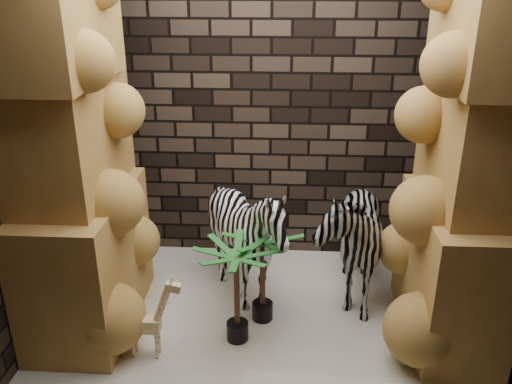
# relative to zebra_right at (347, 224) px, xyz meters

# --- Properties ---
(floor) EXTENTS (3.50, 3.50, 0.00)m
(floor) POSITION_rel_zebra_right_xyz_m (-0.69, -0.54, -0.67)
(floor) COLOR silver
(floor) RESTS_ON ground
(wall_back) EXTENTS (3.50, 0.00, 3.50)m
(wall_back) POSITION_rel_zebra_right_xyz_m (-0.69, 0.71, 0.83)
(wall_back) COLOR black
(wall_back) RESTS_ON ground
(wall_front) EXTENTS (3.50, 0.00, 3.50)m
(wall_front) POSITION_rel_zebra_right_xyz_m (-0.69, -1.79, 0.83)
(wall_front) COLOR black
(wall_front) RESTS_ON ground
(wall_left) EXTENTS (0.00, 3.00, 3.00)m
(wall_left) POSITION_rel_zebra_right_xyz_m (-2.44, -0.54, 0.83)
(wall_left) COLOR black
(wall_left) RESTS_ON ground
(rock_pillar_left) EXTENTS (0.68, 1.30, 3.00)m
(rock_pillar_left) POSITION_rel_zebra_right_xyz_m (-2.09, -0.54, 0.83)
(rock_pillar_left) COLOR #C48445
(rock_pillar_left) RESTS_ON floor
(rock_pillar_right) EXTENTS (0.58, 1.25, 3.00)m
(rock_pillar_right) POSITION_rel_zebra_right_xyz_m (0.73, -0.54, 0.83)
(rock_pillar_right) COLOR #C48445
(rock_pillar_right) RESTS_ON floor
(zebra_right) EXTENTS (0.66, 1.15, 1.33)m
(zebra_right) POSITION_rel_zebra_right_xyz_m (0.00, 0.00, 0.00)
(zebra_right) COLOR white
(zebra_right) RESTS_ON floor
(zebra_left) EXTENTS (1.21, 1.38, 1.08)m
(zebra_left) POSITION_rel_zebra_right_xyz_m (-0.84, -0.20, -0.12)
(zebra_left) COLOR white
(zebra_left) RESTS_ON floor
(giraffe_toy) EXTENTS (0.36, 0.13, 0.69)m
(giraffe_toy) POSITION_rel_zebra_right_xyz_m (-1.54, -0.96, -0.32)
(giraffe_toy) COLOR #FFDE94
(giraffe_toy) RESTS_ON floor
(palm_front) EXTENTS (0.36, 0.36, 0.81)m
(palm_front) POSITION_rel_zebra_right_xyz_m (-0.70, -0.46, -0.26)
(palm_front) COLOR #15701B
(palm_front) RESTS_ON floor
(palm_back) EXTENTS (0.36, 0.36, 0.82)m
(palm_back) POSITION_rel_zebra_right_xyz_m (-0.88, -0.73, -0.25)
(palm_back) COLOR #15701B
(palm_back) RESTS_ON floor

